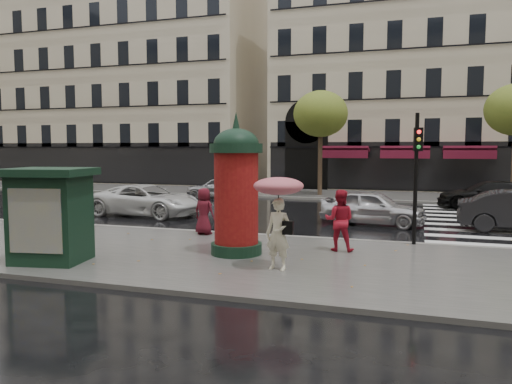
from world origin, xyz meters
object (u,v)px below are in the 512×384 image
(morris_column, at_px, (236,187))
(traffic_light, at_px, (417,165))
(newsstand, at_px, (51,214))
(car_white, at_px, (147,200))
(car_black, at_px, (488,195))
(car_far_silver, at_px, (218,188))
(woman_red, at_px, (340,220))
(woman_umbrella, at_px, (278,207))
(car_silver, at_px, (373,208))
(man_burgundy, at_px, (204,211))

(morris_column, bearing_deg, traffic_light, 31.80)
(newsstand, height_order, car_white, newsstand)
(traffic_light, distance_m, car_black, 12.38)
(morris_column, bearing_deg, newsstand, -150.26)
(newsstand, distance_m, car_far_silver, 17.83)
(woman_red, xyz_separation_m, newsstand, (-6.90, -3.73, 0.37))
(car_far_silver, bearing_deg, woman_red, 32.92)
(traffic_light, xyz_separation_m, newsstand, (-8.95, -5.35, -1.18))
(car_far_silver, bearing_deg, morris_column, 22.74)
(morris_column, bearing_deg, car_far_silver, 114.28)
(car_white, height_order, car_far_silver, car_white)
(car_black, bearing_deg, car_white, -66.94)
(woman_umbrella, xyz_separation_m, car_silver, (1.48, 8.70, -0.96))
(car_silver, xyz_separation_m, car_far_silver, (-9.94, 7.89, -0.04))
(car_silver, bearing_deg, traffic_light, -151.86)
(car_silver, bearing_deg, woman_umbrella, 177.98)
(woman_red, relative_size, car_white, 0.35)
(morris_column, xyz_separation_m, car_white, (-6.90, 6.87, -1.29))
(morris_column, height_order, car_black, morris_column)
(car_silver, relative_size, car_black, 0.85)
(car_silver, bearing_deg, man_burgundy, 139.59)
(woman_umbrella, distance_m, car_white, 11.89)
(man_burgundy, xyz_separation_m, car_silver, (5.24, 4.71, -0.22))
(car_far_silver, bearing_deg, car_white, -1.83)
(car_far_silver, bearing_deg, car_silver, 50.03)
(car_silver, relative_size, car_white, 0.80)
(newsstand, relative_size, car_far_silver, 0.63)
(man_burgundy, height_order, traffic_light, traffic_light)
(morris_column, height_order, newsstand, morris_column)
(traffic_light, bearing_deg, newsstand, -149.16)
(car_black, bearing_deg, newsstand, -40.27)
(woman_umbrella, xyz_separation_m, car_black, (6.54, 16.07, -0.96))
(traffic_light, bearing_deg, car_silver, 110.53)
(man_burgundy, relative_size, car_silver, 0.39)
(morris_column, bearing_deg, man_burgundy, 129.55)
(car_silver, height_order, car_white, car_white)
(traffic_light, distance_m, car_white, 12.41)
(car_white, bearing_deg, man_burgundy, -126.95)
(newsstand, relative_size, car_white, 0.48)
(man_burgundy, distance_m, car_far_silver, 13.45)
(woman_umbrella, bearing_deg, newsstand, -170.01)
(woman_umbrella, xyz_separation_m, traffic_light, (3.12, 4.32, 0.89))
(woman_umbrella, xyz_separation_m, car_white, (-8.51, 8.25, -0.95))
(woman_umbrella, xyz_separation_m, newsstand, (-5.83, -1.03, -0.29))
(woman_red, xyz_separation_m, traffic_light, (2.06, 1.61, 1.54))
(woman_red, xyz_separation_m, man_burgundy, (-4.82, 1.29, -0.09))
(man_burgundy, bearing_deg, woman_umbrella, 145.96)
(man_burgundy, bearing_deg, newsstand, 80.27)
(woman_red, relative_size, traffic_light, 0.44)
(morris_column, xyz_separation_m, newsstand, (-4.23, -2.42, -0.63))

